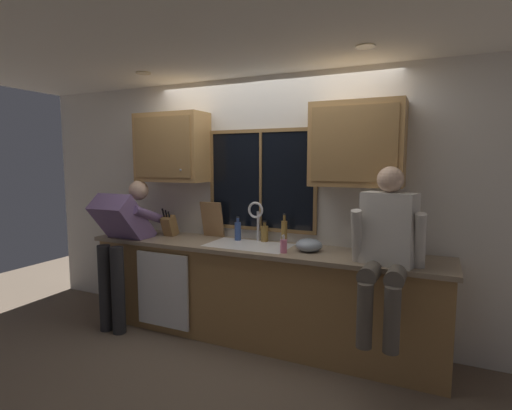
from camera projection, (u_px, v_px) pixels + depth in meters
back_wall at (270, 205)px, 4.00m from camera, size 5.81×0.12×2.55m
ceiling at (164, 19)px, 2.36m from camera, size 5.81×4.40×0.04m
ceiling_downlight_left at (143, 73)px, 3.69m from camera, size 0.14×0.14×0.01m
ceiling_downlight_right at (365, 46)px, 2.83m from camera, size 0.14×0.14×0.01m
window_glass at (261, 180)px, 3.94m from camera, size 1.10×0.02×0.95m
window_frame_top at (261, 131)px, 3.87m from camera, size 1.17×0.02×0.04m
window_frame_bottom at (261, 229)px, 3.98m from camera, size 1.17×0.02×0.04m
window_frame_left at (212, 179)px, 4.17m from camera, size 0.03×0.02×0.95m
window_frame_right at (316, 182)px, 3.69m from camera, size 0.04×0.02×0.95m
window_mullion_center at (261, 181)px, 3.93m from camera, size 0.02×0.02×0.95m
lower_cabinet_run at (256, 294)px, 3.78m from camera, size 3.41×0.58×0.88m
countertop at (255, 248)px, 3.71m from camera, size 3.47×0.62×0.04m
dishwasher_front at (162, 290)px, 3.85m from camera, size 0.60×0.02×0.74m
upper_cabinet_left at (172, 148)px, 4.16m from camera, size 0.78×0.36×0.72m
upper_cabinet_right at (357, 144)px, 3.35m from camera, size 0.78×0.36×0.72m
sink at (249, 255)px, 3.75m from camera, size 0.80×0.46×0.21m
faucet at (257, 217)px, 3.87m from camera, size 0.18×0.09×0.40m
person_standing at (122, 237)px, 4.03m from camera, size 0.53×0.71×1.51m
person_sitting_on_counter at (386, 243)px, 2.94m from camera, size 0.54×0.64×1.26m
knife_block at (170, 226)px, 4.19m from camera, size 0.12×0.18×0.32m
cutting_board at (212, 219)px, 4.13m from camera, size 0.25×0.10×0.38m
mixing_bowl at (309, 245)px, 3.49m from camera, size 0.24×0.24×0.12m
soap_dispenser at (284, 246)px, 3.42m from camera, size 0.06×0.07×0.16m
bottle_green_glass at (284, 232)px, 3.76m from camera, size 0.06×0.06×0.30m
bottle_tall_clear at (264, 233)px, 3.90m from camera, size 0.07×0.07×0.21m
bottle_amber_small at (238, 231)px, 3.96m from camera, size 0.07×0.07×0.24m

